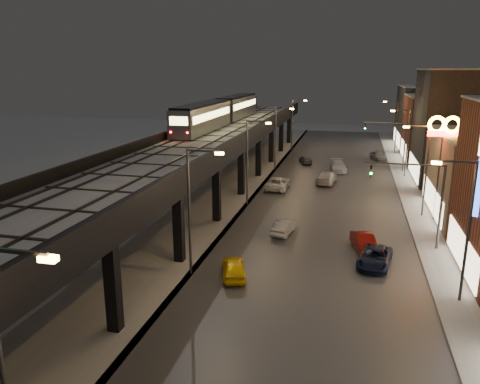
# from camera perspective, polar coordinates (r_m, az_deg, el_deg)

# --- Properties ---
(road_surface) EXTENTS (17.00, 120.00, 0.06)m
(road_surface) POSITION_cam_1_polar(r_m,az_deg,el_deg) (52.95, 10.52, -0.91)
(road_surface) COLOR #46474D
(road_surface) RESTS_ON ground
(sidewalk_right) EXTENTS (4.00, 120.00, 0.14)m
(sidewalk_right) POSITION_cam_1_polar(r_m,az_deg,el_deg) (53.43, 21.28, -1.50)
(sidewalk_right) COLOR #9FA1A8
(sidewalk_right) RESTS_ON ground
(under_viaduct_pavement) EXTENTS (11.00, 120.00, 0.06)m
(under_viaduct_pavement) POSITION_cam_1_polar(r_m,az_deg,el_deg) (55.24, -3.59, -0.03)
(under_viaduct_pavement) COLOR #9FA1A8
(under_viaduct_pavement) RESTS_ON ground
(elevated_viaduct) EXTENTS (9.00, 100.00, 6.30)m
(elevated_viaduct) POSITION_cam_1_polar(r_m,az_deg,el_deg) (51.12, -4.73, 5.15)
(elevated_viaduct) COLOR black
(elevated_viaduct) RESTS_ON ground
(viaduct_trackbed) EXTENTS (8.40, 100.00, 0.32)m
(viaduct_trackbed) POSITION_cam_1_polar(r_m,az_deg,el_deg) (51.12, -4.71, 6.03)
(viaduct_trackbed) COLOR #B2B7C1
(viaduct_trackbed) RESTS_ON elevated_viaduct
(viaduct_parapet_streetside) EXTENTS (0.30, 100.00, 1.10)m
(viaduct_parapet_streetside) POSITION_cam_1_polar(r_m,az_deg,el_deg) (49.89, 0.08, 6.40)
(viaduct_parapet_streetside) COLOR black
(viaduct_parapet_streetside) RESTS_ON elevated_viaduct
(viaduct_parapet_far) EXTENTS (0.30, 100.00, 1.10)m
(viaduct_parapet_far) POSITION_cam_1_polar(r_m,az_deg,el_deg) (52.59, -9.24, 6.65)
(viaduct_parapet_far) COLOR black
(viaduct_parapet_far) RESTS_ON elevated_viaduct
(building_d) EXTENTS (12.20, 13.20, 14.16)m
(building_d) POSITION_cam_1_polar(r_m,az_deg,el_deg) (65.89, 26.09, 7.16)
(building_d) COLOR #252429
(building_d) RESTS_ON ground
(building_e) EXTENTS (12.20, 12.20, 10.16)m
(building_e) POSITION_cam_1_polar(r_m,az_deg,el_deg) (79.76, 23.89, 7.02)
(building_e) COLOR brown
(building_e) RESTS_ON ground
(building_f) EXTENTS (12.20, 16.20, 11.16)m
(building_f) POSITION_cam_1_polar(r_m,az_deg,el_deg) (93.45, 22.49, 8.44)
(building_f) COLOR #2C2C2F
(building_f) RESTS_ON ground
(streetlight_left_0) EXTENTS (2.57, 0.28, 9.00)m
(streetlight_left_0) POSITION_cam_1_polar(r_m,az_deg,el_deg) (17.52, -26.53, -17.46)
(streetlight_left_0) COLOR #38383A
(streetlight_left_0) RESTS_ON ground
(streetlight_left_1) EXTENTS (2.57, 0.28, 9.00)m
(streetlight_left_1) POSITION_cam_1_polar(r_m,az_deg,el_deg) (32.03, -5.78, -1.41)
(streetlight_left_1) COLOR #38383A
(streetlight_left_1) RESTS_ON ground
(streetlight_right_1) EXTENTS (2.56, 0.28, 9.00)m
(streetlight_right_1) POSITION_cam_1_polar(r_m,az_deg,el_deg) (31.07, 25.69, -3.36)
(streetlight_right_1) COLOR #38383A
(streetlight_right_1) RESTS_ON ground
(streetlight_left_2) EXTENTS (2.57, 0.28, 9.00)m
(streetlight_left_2) POSITION_cam_1_polar(r_m,az_deg,el_deg) (48.92, 1.20, 4.31)
(streetlight_left_2) COLOR #38383A
(streetlight_left_2) RESTS_ON ground
(streetlight_right_2) EXTENTS (2.56, 0.28, 9.00)m
(streetlight_right_2) POSITION_cam_1_polar(r_m,az_deg,el_deg) (48.30, 21.52, 3.14)
(streetlight_right_2) COLOR #38383A
(streetlight_right_2) RESTS_ON ground
(streetlight_left_3) EXTENTS (2.57, 0.28, 9.00)m
(streetlight_left_3) POSITION_cam_1_polar(r_m,az_deg,el_deg) (66.40, 4.58, 7.05)
(streetlight_left_3) COLOR #38383A
(streetlight_left_3) RESTS_ON ground
(streetlight_right_3) EXTENTS (2.56, 0.28, 9.00)m
(streetlight_right_3) POSITION_cam_1_polar(r_m,az_deg,el_deg) (65.94, 19.54, 6.19)
(streetlight_right_3) COLOR #38383A
(streetlight_right_3) RESTS_ON ground
(streetlight_left_4) EXTENTS (2.57, 0.28, 9.00)m
(streetlight_left_4) POSITION_cam_1_polar(r_m,az_deg,el_deg) (84.10, 6.56, 8.63)
(streetlight_left_4) COLOR #38383A
(streetlight_left_4) RESTS_ON ground
(streetlight_right_4) EXTENTS (2.56, 0.28, 9.00)m
(streetlight_right_4) POSITION_cam_1_polar(r_m,az_deg,el_deg) (83.74, 18.40, 7.95)
(streetlight_right_4) COLOR #38383A
(streetlight_right_4) RESTS_ON ground
(traffic_light_rig_a) EXTENTS (6.10, 0.34, 7.00)m
(traffic_light_rig_a) POSITION_cam_1_polar(r_m,az_deg,el_deg) (39.63, 21.78, -0.36)
(traffic_light_rig_a) COLOR #38383A
(traffic_light_rig_a) RESTS_ON ground
(traffic_light_rig_b) EXTENTS (6.10, 0.34, 7.00)m
(traffic_light_rig_b) POSITION_cam_1_polar(r_m,az_deg,el_deg) (68.91, 18.52, 6.00)
(traffic_light_rig_b) COLOR #38383A
(traffic_light_rig_b) RESTS_ON ground
(subway_train) EXTENTS (2.83, 34.74, 3.38)m
(subway_train) POSITION_cam_1_polar(r_m,az_deg,el_deg) (67.87, -2.20, 9.86)
(subway_train) COLOR gray
(subway_train) RESTS_ON viaduct_trackbed
(car_taxi) EXTENTS (2.65, 4.23, 1.34)m
(car_taxi) POSITION_cam_1_polar(r_m,az_deg,el_deg) (33.01, -0.77, -9.27)
(car_taxi) COLOR yellow
(car_taxi) RESTS_ON ground
(car_near_white) EXTENTS (1.93, 3.92, 1.24)m
(car_near_white) POSITION_cam_1_polar(r_m,az_deg,el_deg) (41.40, 5.38, -4.33)
(car_near_white) COLOR #A5A7AD
(car_near_white) RESTS_ON ground
(car_mid_silver) EXTENTS (2.56, 5.42, 1.50)m
(car_mid_silver) POSITION_cam_1_polar(r_m,az_deg,el_deg) (56.50, 4.65, 1.04)
(car_mid_silver) COLOR white
(car_mid_silver) RESTS_ON ground
(car_mid_dark) EXTENTS (2.72, 5.49, 1.53)m
(car_mid_dark) POSITION_cam_1_polar(r_m,az_deg,el_deg) (60.16, 10.52, 1.71)
(car_mid_dark) COLOR silver
(car_mid_dark) RESTS_ON ground
(car_far_white) EXTENTS (2.58, 4.02, 1.27)m
(car_far_white) POSITION_cam_1_polar(r_m,az_deg,el_deg) (72.38, 8.00, 3.91)
(car_far_white) COLOR #575A5E
(car_far_white) RESTS_ON ground
(car_onc_silver) EXTENTS (2.41, 4.38, 1.37)m
(car_onc_silver) POSITION_cam_1_polar(r_m,az_deg,el_deg) (38.66, 14.92, -6.08)
(car_onc_silver) COLOR maroon
(car_onc_silver) RESTS_ON ground
(car_onc_dark) EXTENTS (2.94, 4.97, 1.30)m
(car_onc_dark) POSITION_cam_1_polar(r_m,az_deg,el_deg) (36.14, 16.11, -7.73)
(car_onc_dark) COLOR black
(car_onc_dark) RESTS_ON ground
(car_onc_white) EXTENTS (2.79, 5.29, 1.46)m
(car_onc_white) POSITION_cam_1_polar(r_m,az_deg,el_deg) (67.66, 11.88, 3.05)
(car_onc_white) COLOR silver
(car_onc_white) RESTS_ON ground
(car_onc_red) EXTENTS (2.86, 4.48, 1.42)m
(car_onc_red) POSITION_cam_1_polar(r_m,az_deg,el_deg) (77.51, 16.50, 4.21)
(car_onc_red) COLOR #91959C
(car_onc_red) RESTS_ON ground
(sign_mcdonalds) EXTENTS (2.98, 0.61, 10.00)m
(sign_mcdonalds) POSITION_cam_1_polar(r_m,az_deg,el_deg) (47.14, 23.53, 6.25)
(sign_mcdonalds) COLOR #38383A
(sign_mcdonalds) RESTS_ON ground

